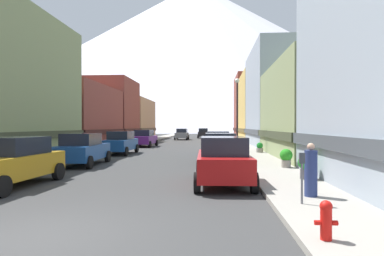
{
  "coord_description": "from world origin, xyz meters",
  "views": [
    {
      "loc": [
        3.45,
        -5.99,
        2.17
      ],
      "look_at": [
        0.24,
        42.17,
        1.9
      ],
      "focal_mm": 30.26,
      "sensor_mm": 36.0,
      "label": 1
    }
  ],
  "objects_px": {
    "car_left_2": "(120,142)",
    "streetlamp_right": "(237,104)",
    "pedestrian_0": "(117,139)",
    "car_right_0": "(223,160)",
    "parking_meter_near": "(302,171)",
    "fire_hydrant_near": "(326,219)",
    "car_left_3": "(145,138)",
    "pedestrian_1": "(311,172)",
    "car_right_1": "(220,149)",
    "potted_plant_2": "(260,148)",
    "potted_plant_1": "(286,157)",
    "car_left_0": "(11,162)",
    "car_left_1": "(83,149)",
    "potted_plant_0": "(306,165)",
    "car_driving_0": "(182,134)",
    "car_right_2": "(218,143)",
    "car_driving_1": "(203,133)"
  },
  "relations": [
    {
      "from": "car_left_2",
      "to": "streetlamp_right",
      "type": "xyz_separation_m",
      "value": [
        9.15,
        1.48,
        3.09
      ]
    },
    {
      "from": "pedestrian_0",
      "to": "streetlamp_right",
      "type": "bearing_deg",
      "value": -26.93
    },
    {
      "from": "car_right_0",
      "to": "parking_meter_near",
      "type": "bearing_deg",
      "value": -60.8
    },
    {
      "from": "car_left_2",
      "to": "fire_hydrant_near",
      "type": "height_order",
      "value": "car_left_2"
    },
    {
      "from": "car_left_3",
      "to": "pedestrian_1",
      "type": "bearing_deg",
      "value": -67.39
    },
    {
      "from": "pedestrian_1",
      "to": "car_left_3",
      "type": "bearing_deg",
      "value": 112.61
    },
    {
      "from": "car_left_3",
      "to": "car_right_1",
      "type": "height_order",
      "value": "same"
    },
    {
      "from": "car_left_3",
      "to": "potted_plant_2",
      "type": "height_order",
      "value": "car_left_3"
    },
    {
      "from": "parking_meter_near",
      "to": "potted_plant_1",
      "type": "relative_size",
      "value": 1.46
    },
    {
      "from": "car_left_2",
      "to": "potted_plant_1",
      "type": "distance_m",
      "value": 13.83
    },
    {
      "from": "car_left_0",
      "to": "pedestrian_1",
      "type": "xyz_separation_m",
      "value": [
        10.05,
        -1.62,
        -0.05
      ]
    },
    {
      "from": "car_right_0",
      "to": "streetlamp_right",
      "type": "bearing_deg",
      "value": 83.75
    },
    {
      "from": "car_left_1",
      "to": "potted_plant_1",
      "type": "bearing_deg",
      "value": -7.3
    },
    {
      "from": "car_left_3",
      "to": "car_right_0",
      "type": "height_order",
      "value": "same"
    },
    {
      "from": "car_right_1",
      "to": "pedestrian_1",
      "type": "relative_size",
      "value": 2.89
    },
    {
      "from": "car_right_0",
      "to": "pedestrian_1",
      "type": "bearing_deg",
      "value": -46.28
    },
    {
      "from": "car_right_1",
      "to": "potted_plant_1",
      "type": "bearing_deg",
      "value": -35.1
    },
    {
      "from": "car_left_2",
      "to": "car_right_1",
      "type": "relative_size",
      "value": 0.99
    },
    {
      "from": "car_left_1",
      "to": "potted_plant_2",
      "type": "xyz_separation_m",
      "value": [
        10.8,
        7.68,
        -0.39
      ]
    },
    {
      "from": "pedestrian_0",
      "to": "streetlamp_right",
      "type": "distance_m",
      "value": 13.38
    },
    {
      "from": "fire_hydrant_near",
      "to": "potted_plant_0",
      "type": "distance_m",
      "value": 6.9
    },
    {
      "from": "potted_plant_0",
      "to": "streetlamp_right",
      "type": "height_order",
      "value": "streetlamp_right"
    },
    {
      "from": "car_right_0",
      "to": "car_left_3",
      "type": "bearing_deg",
      "value": 109.42
    },
    {
      "from": "car_right_1",
      "to": "fire_hydrant_near",
      "type": "bearing_deg",
      "value": -82.45
    },
    {
      "from": "car_left_2",
      "to": "potted_plant_2",
      "type": "relative_size",
      "value": 5.75
    },
    {
      "from": "potted_plant_1",
      "to": "fire_hydrant_near",
      "type": "bearing_deg",
      "value": -98.65
    },
    {
      "from": "car_left_0",
      "to": "car_driving_0",
      "type": "relative_size",
      "value": 1.02
    },
    {
      "from": "car_right_2",
      "to": "car_driving_0",
      "type": "distance_m",
      "value": 27.42
    },
    {
      "from": "car_driving_1",
      "to": "car_left_2",
      "type": "bearing_deg",
      "value": -98.95
    },
    {
      "from": "potted_plant_0",
      "to": "potted_plant_2",
      "type": "relative_size",
      "value": 1.25
    },
    {
      "from": "car_right_2",
      "to": "fire_hydrant_near",
      "type": "xyz_separation_m",
      "value": [
        1.65,
        -18.68,
        -0.37
      ]
    },
    {
      "from": "pedestrian_0",
      "to": "fire_hydrant_near",
      "type": "bearing_deg",
      "value": -65.94
    },
    {
      "from": "car_left_3",
      "to": "car_right_1",
      "type": "bearing_deg",
      "value": -63.6
    },
    {
      "from": "pedestrian_1",
      "to": "car_right_1",
      "type": "bearing_deg",
      "value": 105.53
    },
    {
      "from": "potted_plant_0",
      "to": "streetlamp_right",
      "type": "relative_size",
      "value": 0.16
    },
    {
      "from": "car_right_0",
      "to": "potted_plant_1",
      "type": "relative_size",
      "value": 4.88
    },
    {
      "from": "car_right_0",
      "to": "car_driving_0",
      "type": "bearing_deg",
      "value": 97.81
    },
    {
      "from": "car_left_2",
      "to": "car_right_1",
      "type": "bearing_deg",
      "value": -40.04
    },
    {
      "from": "car_left_1",
      "to": "potted_plant_1",
      "type": "relative_size",
      "value": 4.91
    },
    {
      "from": "parking_meter_near",
      "to": "potted_plant_1",
      "type": "bearing_deg",
      "value": 80.53
    },
    {
      "from": "car_driving_0",
      "to": "potted_plant_0",
      "type": "relative_size",
      "value": 4.59
    },
    {
      "from": "car_right_1",
      "to": "potted_plant_0",
      "type": "height_order",
      "value": "car_right_1"
    },
    {
      "from": "car_right_2",
      "to": "pedestrian_0",
      "type": "distance_m",
      "value": 12.55
    },
    {
      "from": "potted_plant_1",
      "to": "pedestrian_0",
      "type": "distance_m",
      "value": 20.78
    },
    {
      "from": "car_right_2",
      "to": "car_left_1",
      "type": "bearing_deg",
      "value": -136.92
    },
    {
      "from": "car_left_1",
      "to": "car_right_2",
      "type": "xyz_separation_m",
      "value": [
        7.6,
        7.1,
        0.0
      ]
    },
    {
      "from": "car_driving_1",
      "to": "potted_plant_2",
      "type": "bearing_deg",
      "value": -80.94
    },
    {
      "from": "car_left_3",
      "to": "car_right_0",
      "type": "xyz_separation_m",
      "value": [
        7.6,
        -21.57,
        0.0
      ]
    },
    {
      "from": "car_driving_1",
      "to": "potted_plant_1",
      "type": "relative_size",
      "value": 4.82
    },
    {
      "from": "fire_hydrant_near",
      "to": "parking_meter_near",
      "type": "bearing_deg",
      "value": 83.65
    }
  ]
}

